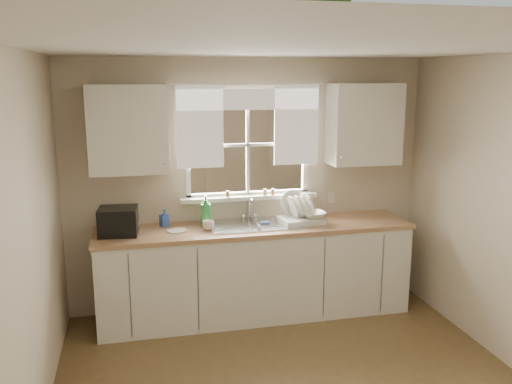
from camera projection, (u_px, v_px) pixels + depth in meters
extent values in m
cube|color=beige|center=(248.00, 249.00, 5.58)|extent=(3.60, 0.02, 1.15)
cube|color=beige|center=(248.00, 75.00, 5.21)|extent=(3.60, 0.02, 0.35)
cube|color=beige|center=(123.00, 149.00, 5.09)|extent=(1.20, 0.02, 1.00)
cube|color=beige|center=(361.00, 142.00, 5.61)|extent=(1.20, 0.02, 1.00)
cube|color=beige|center=(18.00, 266.00, 3.14)|extent=(0.02, 4.00, 2.50)
cube|color=silver|center=(317.00, 47.00, 3.27)|extent=(3.60, 4.00, 0.02)
cube|color=white|center=(248.00, 194.00, 5.48)|extent=(1.30, 0.06, 0.05)
cube|color=white|center=(247.00, 94.00, 5.26)|extent=(1.30, 0.06, 0.05)
cube|color=white|center=(187.00, 147.00, 5.24)|extent=(0.05, 0.06, 1.05)
cube|color=white|center=(305.00, 143.00, 5.50)|extent=(0.05, 0.06, 1.05)
cube|color=white|center=(248.00, 145.00, 5.37)|extent=(0.03, 0.04, 1.00)
cube|color=white|center=(248.00, 145.00, 5.37)|extent=(1.20, 0.04, 0.03)
cube|color=white|center=(249.00, 197.00, 5.42)|extent=(1.38, 0.14, 0.04)
cylinder|color=white|center=(249.00, 83.00, 5.17)|extent=(1.50, 0.02, 0.02)
cube|color=white|center=(200.00, 126.00, 5.16)|extent=(0.45, 0.02, 0.80)
cube|color=white|center=(296.00, 124.00, 5.37)|extent=(0.45, 0.02, 0.80)
cube|color=white|center=(249.00, 99.00, 5.21)|extent=(1.40, 0.02, 0.20)
cube|color=silver|center=(255.00, 272.00, 5.31)|extent=(3.00, 0.62, 0.87)
cube|color=#A97C54|center=(255.00, 228.00, 5.21)|extent=(3.04, 0.65, 0.04)
cube|color=silver|center=(128.00, 129.00, 4.89)|extent=(0.70, 0.33, 0.80)
cube|color=silver|center=(364.00, 124.00, 5.39)|extent=(0.70, 0.33, 0.80)
cube|color=beige|center=(331.00, 197.00, 5.65)|extent=(0.08, 0.01, 0.12)
cylinder|color=brown|center=(228.00, 194.00, 5.35)|extent=(0.04, 0.04, 0.06)
cylinder|color=brown|center=(265.00, 192.00, 5.43)|extent=(0.04, 0.04, 0.06)
cylinder|color=brown|center=(273.00, 192.00, 5.45)|extent=(0.04, 0.04, 0.06)
cube|color=#335421|center=(194.00, 199.00, 10.47)|extent=(20.00, 10.00, 0.02)
cube|color=#977253|center=(207.00, 169.00, 8.37)|extent=(8.00, 0.10, 1.80)
cube|color=maroon|center=(128.00, 134.00, 11.39)|extent=(3.00, 3.00, 2.20)
cube|color=black|center=(125.00, 73.00, 11.13)|extent=(3.20, 3.20, 0.30)
cylinder|color=#423021|center=(253.00, 110.00, 11.38)|extent=(0.36, 0.36, 3.20)
cube|color=#B7B7BC|center=(255.00, 233.00, 5.25)|extent=(0.84, 0.46, 0.18)
cube|color=#B7B7BC|center=(255.00, 225.00, 5.23)|extent=(0.88, 0.50, 0.01)
cube|color=#B7B7BC|center=(255.00, 227.00, 5.24)|extent=(0.02, 0.41, 0.14)
cylinder|color=silver|center=(249.00, 208.00, 5.45)|extent=(0.03, 0.03, 0.22)
cylinder|color=silver|center=(251.00, 199.00, 5.35)|extent=(0.02, 0.18, 0.02)
sphere|color=silver|center=(243.00, 216.00, 5.45)|extent=(0.05, 0.05, 0.05)
sphere|color=silver|center=(255.00, 215.00, 5.48)|extent=(0.05, 0.05, 0.05)
cube|color=silver|center=(301.00, 220.00, 5.31)|extent=(0.45, 0.36, 0.06)
cylinder|color=white|center=(292.00, 203.00, 5.38)|extent=(0.27, 0.11, 0.25)
cylinder|color=white|center=(292.00, 207.00, 5.25)|extent=(0.10, 0.23, 0.22)
cylinder|color=white|center=(298.00, 207.00, 5.27)|extent=(0.10, 0.23, 0.22)
cylinder|color=white|center=(304.00, 206.00, 5.29)|extent=(0.10, 0.23, 0.22)
cylinder|color=white|center=(309.00, 206.00, 5.31)|extent=(0.10, 0.23, 0.22)
imported|color=white|center=(313.00, 215.00, 5.29)|extent=(0.28, 0.28, 0.06)
imported|color=#2E8D3F|center=(206.00, 211.00, 5.18)|extent=(0.15, 0.15, 0.30)
imported|color=#2E54AF|center=(164.00, 218.00, 5.17)|extent=(0.10, 0.10, 0.17)
imported|color=#C0B59E|center=(131.00, 221.00, 5.03)|extent=(0.19, 0.19, 0.19)
cylinder|color=silver|center=(177.00, 231.00, 5.02)|extent=(0.18, 0.18, 0.01)
imported|color=white|center=(208.00, 225.00, 5.06)|extent=(0.11, 0.11, 0.09)
cube|color=black|center=(118.00, 221.00, 4.90)|extent=(0.37, 0.33, 0.25)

